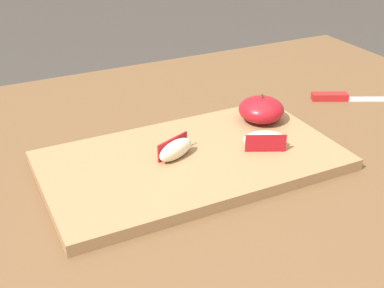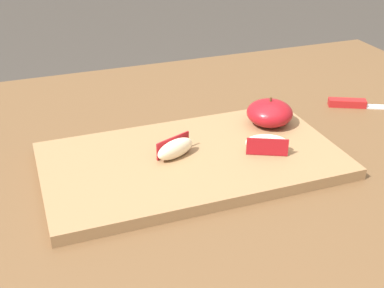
# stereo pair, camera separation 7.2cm
# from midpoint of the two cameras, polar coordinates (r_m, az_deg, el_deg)

# --- Properties ---
(dining_table) EXTENTS (1.35, 0.88, 0.76)m
(dining_table) POSITION_cam_midpoint_polar(r_m,az_deg,el_deg) (0.85, 0.09, -7.67)
(dining_table) COLOR brown
(dining_table) RESTS_ON ground_plane
(cutting_board) EXTENTS (0.45, 0.25, 0.02)m
(cutting_board) POSITION_cam_midpoint_polar(r_m,az_deg,el_deg) (0.77, 2.69, -1.97)
(cutting_board) COLOR olive
(cutting_board) RESTS_ON dining_table
(apple_half_skin_up) EXTENTS (0.08, 0.08, 0.05)m
(apple_half_skin_up) POSITION_cam_midpoint_polar(r_m,az_deg,el_deg) (0.87, 11.14, 3.41)
(apple_half_skin_up) COLOR maroon
(apple_half_skin_up) RESTS_ON cutting_board
(apple_wedge_front) EXTENTS (0.07, 0.05, 0.03)m
(apple_wedge_front) POSITION_cam_midpoint_polar(r_m,az_deg,el_deg) (0.75, 1.08, -0.53)
(apple_wedge_front) COLOR beige
(apple_wedge_front) RESTS_ON cutting_board
(apple_wedge_back) EXTENTS (0.07, 0.05, 0.03)m
(apple_wedge_back) POSITION_cam_midpoint_polar(r_m,az_deg,el_deg) (0.78, 11.10, -0.02)
(apple_wedge_back) COLOR beige
(apple_wedge_back) RESTS_ON cutting_board
(paring_knife) EXTENTS (0.15, 0.09, 0.01)m
(paring_knife) POSITION_cam_midpoint_polar(r_m,az_deg,el_deg) (1.03, 19.81, 4.27)
(paring_knife) COLOR silver
(paring_knife) RESTS_ON dining_table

